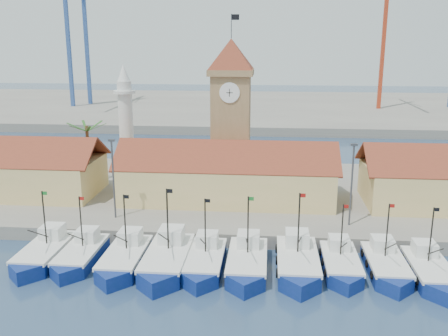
# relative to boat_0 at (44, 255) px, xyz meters

# --- Properties ---
(ground) EXTENTS (400.00, 400.00, 0.00)m
(ground) POSITION_rel_boat_0_xyz_m (16.49, -3.10, -0.76)
(ground) COLOR #1B2D48
(ground) RESTS_ON ground
(quay) EXTENTS (140.00, 32.00, 1.50)m
(quay) POSITION_rel_boat_0_xyz_m (16.49, 20.90, -0.01)
(quay) COLOR gray
(quay) RESTS_ON ground
(terminal) EXTENTS (240.00, 80.00, 2.00)m
(terminal) POSITION_rel_boat_0_xyz_m (16.49, 106.90, 0.24)
(terminal) COLOR gray
(terminal) RESTS_ON ground
(boat_0) EXTENTS (3.54, 9.70, 7.34)m
(boat_0) POSITION_rel_boat_0_xyz_m (0.00, 0.00, 0.00)
(boat_0) COLOR navy
(boat_0) RESTS_ON ground
(boat_1) EXTENTS (3.33, 9.12, 6.90)m
(boat_1) POSITION_rel_boat_0_xyz_m (3.68, -0.02, -0.05)
(boat_1) COLOR navy
(boat_1) RESTS_ON ground
(boat_2) EXTENTS (3.56, 9.76, 7.39)m
(boat_2) POSITION_rel_boat_0_xyz_m (8.18, -0.52, 0.00)
(boat_2) COLOR navy
(boat_2) RESTS_ON ground
(boat_3) EXTENTS (3.92, 10.73, 8.12)m
(boat_3) POSITION_rel_boat_0_xyz_m (12.28, -0.59, 0.08)
(boat_3) COLOR navy
(boat_3) RESTS_ON ground
(boat_4) EXTENTS (3.47, 9.50, 7.19)m
(boat_4) POSITION_rel_boat_0_xyz_m (15.84, -0.43, -0.02)
(boat_4) COLOR navy
(boat_4) RESTS_ON ground
(boat_5) EXTENTS (3.62, 9.93, 7.51)m
(boat_5) POSITION_rel_boat_0_xyz_m (19.85, -0.41, 0.02)
(boat_5) COLOR navy
(boat_5) RESTS_ON ground
(boat_6) EXTENTS (3.80, 10.40, 7.87)m
(boat_6) POSITION_rel_boat_0_xyz_m (24.55, -0.06, 0.06)
(boat_6) COLOR navy
(boat_6) RESTS_ON ground
(boat_7) EXTENTS (3.26, 8.93, 6.75)m
(boat_7) POSITION_rel_boat_0_xyz_m (28.57, 0.34, -0.06)
(boat_7) COLOR navy
(boat_7) RESTS_ON ground
(boat_8) EXTENTS (3.36, 9.22, 6.97)m
(boat_8) POSITION_rel_boat_0_xyz_m (32.66, 0.27, -0.04)
(boat_8) COLOR navy
(boat_8) RESTS_ON ground
(boat_9) EXTENTS (3.38, 9.25, 7.00)m
(boat_9) POSITION_rel_boat_0_xyz_m (36.35, -0.49, -0.04)
(boat_9) COLOR navy
(boat_9) RESTS_ON ground
(hall_center) EXTENTS (27.04, 10.13, 7.61)m
(hall_center) POSITION_rel_boat_0_xyz_m (16.49, 16.90, 3.23)
(hall_center) COLOR #E3C07C
(hall_center) RESTS_ON quay
(clock_tower) EXTENTS (5.80, 5.80, 22.70)m
(clock_tower) POSITION_rel_boat_0_xyz_m (16.49, 22.90, 11.20)
(clock_tower) COLOR #A17B52
(clock_tower) RESTS_ON quay
(minaret) EXTENTS (3.00, 3.00, 16.30)m
(minaret) POSITION_rel_boat_0_xyz_m (1.49, 24.90, 8.97)
(minaret) COLOR silver
(minaret) RESTS_ON quay
(palm_tree) EXTENTS (5.60, 5.03, 8.39)m
(palm_tree) POSITION_rel_boat_0_xyz_m (-3.51, 22.90, 5.49)
(palm_tree) COLOR brown
(palm_tree) RESTS_ON quay
(lamp_posts) EXTENTS (80.70, 0.25, 9.03)m
(lamp_posts) POSITION_rel_boat_0_xyz_m (16.99, 8.90, 5.72)
(lamp_posts) COLOR #3F3F44
(lamp_posts) RESTS_ON quay
(crane_blue_far) EXTENTS (1.00, 37.18, 47.22)m
(crane_blue_far) POSITION_rel_boat_0_xyz_m (-36.09, 96.99, 27.81)
(crane_blue_far) COLOR #305193
(crane_blue_far) RESTS_ON terminal
(crane_blue_near) EXTENTS (1.00, 31.83, 40.01)m
(crane_blue_near) POSITION_rel_boat_0_xyz_m (-33.00, 103.57, 23.38)
(crane_blue_near) COLOR #305193
(crane_blue_near) RESTS_ON terminal
(crane_red_right) EXTENTS (1.00, 31.75, 41.75)m
(crane_red_right) POSITION_rel_boat_0_xyz_m (52.41, 100.62, 24.34)
(crane_red_right) COLOR #B4361B
(crane_red_right) RESTS_ON terminal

